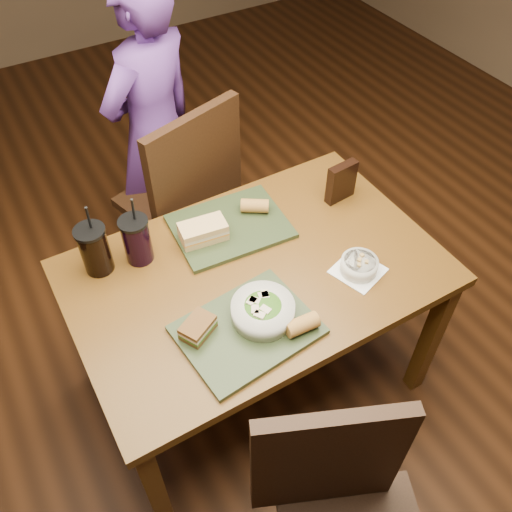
# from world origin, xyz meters

# --- Properties ---
(ground) EXTENTS (6.00, 6.00, 0.00)m
(ground) POSITION_xyz_m (0.00, 0.00, 0.00)
(ground) COLOR #381C0B
(ground) RESTS_ON ground
(dining_table) EXTENTS (1.30, 0.85, 0.75)m
(dining_table) POSITION_xyz_m (0.00, 0.00, 0.66)
(dining_table) COLOR #593711
(dining_table) RESTS_ON ground
(chair_far) EXTENTS (0.58, 0.59, 1.08)m
(chair_far) POSITION_xyz_m (0.03, 0.64, 0.60)
(chair_far) COLOR black
(chair_far) RESTS_ON ground
(diner) EXTENTS (0.64, 0.54, 1.48)m
(diner) POSITION_xyz_m (0.03, 0.98, 0.74)
(diner) COLOR #592E80
(diner) RESTS_ON ground
(tray_near) EXTENTS (0.45, 0.36, 0.02)m
(tray_near) POSITION_xyz_m (-0.16, -0.21, 0.76)
(tray_near) COLOR #27331A
(tray_near) RESTS_ON dining_table
(tray_far) EXTENTS (0.44, 0.35, 0.02)m
(tray_far) POSITION_xyz_m (0.02, 0.23, 0.76)
(tray_far) COLOR #27331A
(tray_far) RESTS_ON dining_table
(salad_bowl) EXTENTS (0.21, 0.21, 0.07)m
(salad_bowl) POSITION_xyz_m (-0.09, -0.20, 0.80)
(salad_bowl) COLOR silver
(salad_bowl) RESTS_ON tray_near
(soup_bowl) EXTENTS (0.20, 0.20, 0.06)m
(soup_bowl) POSITION_xyz_m (0.31, -0.19, 0.78)
(soup_bowl) COLOR white
(soup_bowl) RESTS_ON dining_table
(sandwich_near) EXTENTS (0.13, 0.12, 0.05)m
(sandwich_near) POSITION_xyz_m (-0.30, -0.15, 0.79)
(sandwich_near) COLOR #593819
(sandwich_near) RESTS_ON tray_near
(sandwich_far) EXTENTS (0.18, 0.11, 0.07)m
(sandwich_far) POSITION_xyz_m (-0.10, 0.22, 0.80)
(sandwich_far) COLOR tan
(sandwich_far) RESTS_ON tray_far
(baguette_near) EXTENTS (0.11, 0.06, 0.05)m
(baguette_near) POSITION_xyz_m (-0.01, -0.31, 0.79)
(baguette_near) COLOR #AD7533
(baguette_near) RESTS_ON tray_near
(baguette_far) EXTENTS (0.12, 0.10, 0.05)m
(baguette_far) POSITION_xyz_m (0.14, 0.25, 0.79)
(baguette_far) COLOR #AD7533
(baguette_far) RESTS_ON tray_far
(cup_cola) EXTENTS (0.11, 0.11, 0.29)m
(cup_cola) POSITION_xyz_m (-0.47, 0.28, 0.85)
(cup_cola) COLOR black
(cup_cola) RESTS_ON dining_table
(cup_berry) EXTENTS (0.10, 0.10, 0.28)m
(cup_berry) POSITION_xyz_m (-0.33, 0.26, 0.84)
(cup_berry) COLOR black
(cup_berry) RESTS_ON dining_table
(chip_bag) EXTENTS (0.13, 0.05, 0.16)m
(chip_bag) POSITION_xyz_m (0.48, 0.16, 0.83)
(chip_bag) COLOR black
(chip_bag) RESTS_ON dining_table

